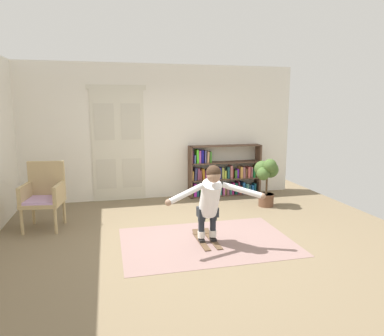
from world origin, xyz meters
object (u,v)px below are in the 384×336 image
(wicker_chair, at_px, (44,194))
(person_skier, at_px, (210,198))
(bookshelf, at_px, (222,175))
(potted_plant, at_px, (267,175))
(skis_pair, at_px, (206,239))

(wicker_chair, xyz_separation_m, person_skier, (2.47, -1.41, 0.14))
(bookshelf, height_order, potted_plant, bookshelf)
(potted_plant, height_order, skis_pair, potted_plant)
(potted_plant, bearing_deg, skis_pair, -137.59)
(wicker_chair, height_order, person_skier, person_skier)
(bookshelf, xyz_separation_m, wicker_chair, (-3.57, -1.35, 0.11))
(wicker_chair, xyz_separation_m, potted_plant, (4.17, 0.33, 0.07))
(wicker_chair, xyz_separation_m, skis_pair, (2.47, -1.23, -0.56))
(potted_plant, bearing_deg, person_skier, -134.40)
(bookshelf, bearing_deg, wicker_chair, -159.30)
(person_skier, bearing_deg, skis_pair, 90.67)
(bookshelf, relative_size, wicker_chair, 1.51)
(bookshelf, relative_size, person_skier, 1.16)
(skis_pair, distance_m, person_skier, 0.73)
(wicker_chair, bearing_deg, bookshelf, 20.70)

